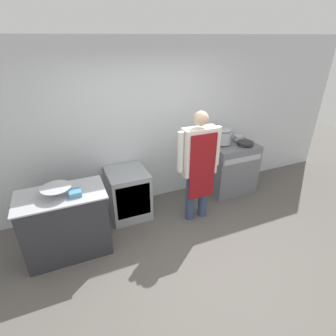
% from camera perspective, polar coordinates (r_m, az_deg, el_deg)
% --- Properties ---
extents(ground_plane, '(14.00, 14.00, 0.00)m').
position_cam_1_polar(ground_plane, '(3.63, 5.59, -20.87)').
color(ground_plane, '#5B5651').
extents(wall_back, '(8.00, 0.05, 2.70)m').
position_cam_1_polar(wall_back, '(4.35, -5.18, 8.95)').
color(wall_back, silver).
rests_on(wall_back, ground_plane).
extents(prep_counter, '(1.09, 0.62, 0.92)m').
position_cam_1_polar(prep_counter, '(3.78, -21.25, -11.18)').
color(prep_counter, '#2D2D33').
rests_on(prep_counter, ground_plane).
extents(stove, '(0.83, 0.61, 0.95)m').
position_cam_1_polar(stove, '(5.04, 13.56, 0.05)').
color(stove, slate).
rests_on(stove, ground_plane).
extents(fridge_unit, '(0.62, 0.65, 0.79)m').
position_cam_1_polar(fridge_unit, '(4.31, -8.63, -5.46)').
color(fridge_unit, '#93999E').
rests_on(fridge_unit, ground_plane).
extents(person_cook, '(0.70, 0.24, 1.77)m').
position_cam_1_polar(person_cook, '(3.92, 6.75, 1.57)').
color(person_cook, '#38476B').
rests_on(person_cook, ground_plane).
extents(mixing_bowl, '(0.37, 0.37, 0.12)m').
position_cam_1_polar(mixing_bowl, '(3.49, -23.08, -4.68)').
color(mixing_bowl, '#B2B5BC').
rests_on(mixing_bowl, prep_counter).
extents(plastic_tub, '(0.15, 0.15, 0.07)m').
position_cam_1_polar(plastic_tub, '(3.43, -19.55, -5.14)').
color(plastic_tub, teal).
rests_on(plastic_tub, prep_counter).
extents(stock_pot, '(0.30, 0.30, 0.28)m').
position_cam_1_polar(stock_pot, '(4.77, 11.78, 6.91)').
color(stock_pot, '#B2B5BC').
rests_on(stock_pot, stove).
extents(saute_pan, '(0.28, 0.28, 0.05)m').
position_cam_1_polar(saute_pan, '(4.86, 16.51, 5.24)').
color(saute_pan, '#262628').
rests_on(saute_pan, stove).
extents(sauce_pot, '(0.17, 0.17, 0.09)m').
position_cam_1_polar(sauce_pot, '(5.01, 15.06, 6.35)').
color(sauce_pot, '#B2B5BC').
rests_on(sauce_pot, stove).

